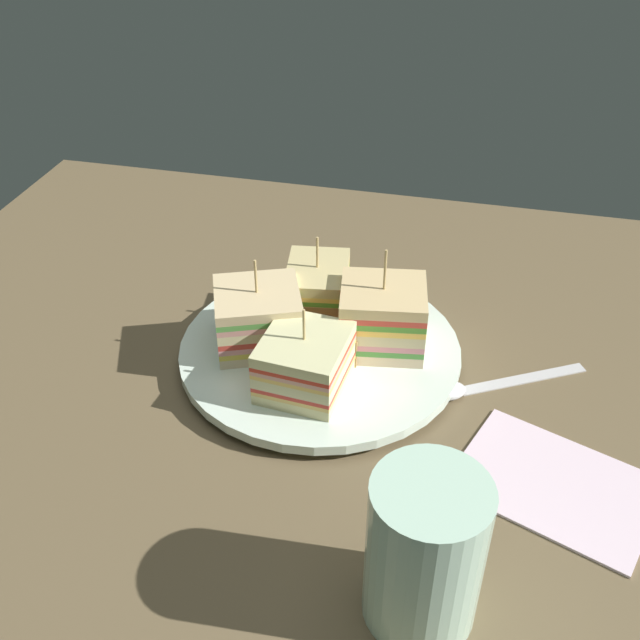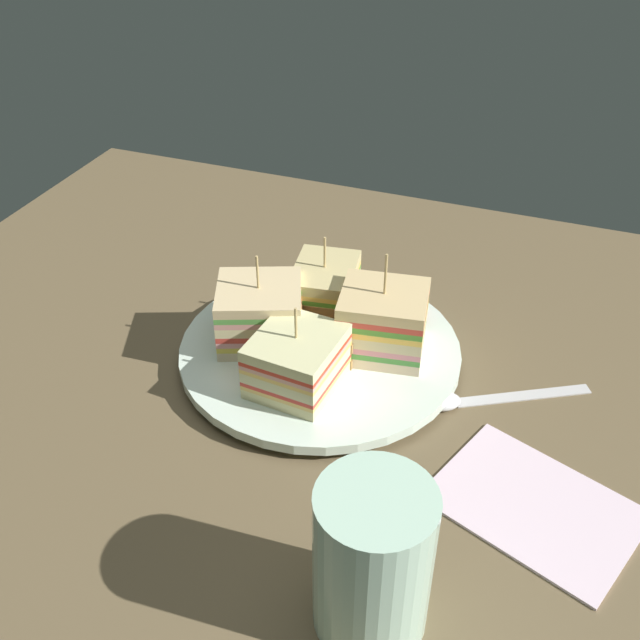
% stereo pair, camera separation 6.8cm
% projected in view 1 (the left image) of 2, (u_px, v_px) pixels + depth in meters
% --- Properties ---
extents(ground_plane, '(0.95, 0.73, 0.02)m').
position_uv_depth(ground_plane, '(320.00, 367.00, 0.72)').
color(ground_plane, brown).
extents(plate, '(0.27, 0.27, 0.02)m').
position_uv_depth(plate, '(320.00, 351.00, 0.70)').
color(plate, white).
rests_on(plate, ground_plane).
extents(sandwich_wedge_0, '(0.09, 0.08, 0.10)m').
position_uv_depth(sandwich_wedge_0, '(382.00, 317.00, 0.69)').
color(sandwich_wedge_0, beige).
rests_on(sandwich_wedge_0, plate).
extents(sandwich_wedge_1, '(0.07, 0.09, 0.08)m').
position_uv_depth(sandwich_wedge_1, '(317.00, 290.00, 0.73)').
color(sandwich_wedge_1, beige).
rests_on(sandwich_wedge_1, plate).
extents(sandwich_wedge_2, '(0.10, 0.10, 0.09)m').
position_uv_depth(sandwich_wedge_2, '(259.00, 318.00, 0.69)').
color(sandwich_wedge_2, beige).
rests_on(sandwich_wedge_2, plate).
extents(sandwich_wedge_3, '(0.08, 0.08, 0.08)m').
position_uv_depth(sandwich_wedge_3, '(307.00, 362.00, 0.64)').
color(sandwich_wedge_3, beige).
rests_on(sandwich_wedge_3, plate).
extents(chip_pile, '(0.06, 0.06, 0.02)m').
position_uv_depth(chip_pile, '(330.00, 332.00, 0.70)').
color(chip_pile, '#E4CD79').
rests_on(chip_pile, plate).
extents(salad_garnish, '(0.06, 0.06, 0.01)m').
position_uv_depth(salad_garnish, '(396.00, 312.00, 0.74)').
color(salad_garnish, '#589F50').
rests_on(salad_garnish, plate).
extents(spoon, '(0.14, 0.09, 0.01)m').
position_uv_depth(spoon, '(472.00, 387.00, 0.67)').
color(spoon, silver).
rests_on(spoon, ground_plane).
extents(napkin, '(0.18, 0.15, 0.01)m').
position_uv_depth(napkin, '(555.00, 483.00, 0.58)').
color(napkin, silver).
rests_on(napkin, ground_plane).
extents(drinking_glass, '(0.08, 0.08, 0.12)m').
position_uv_depth(drinking_glass, '(424.00, 561.00, 0.47)').
color(drinking_glass, silver).
rests_on(drinking_glass, ground_plane).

